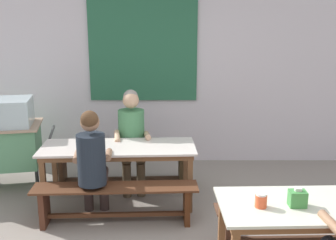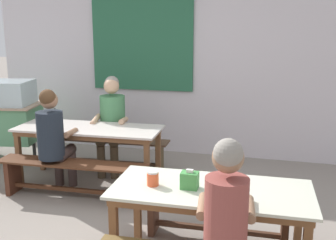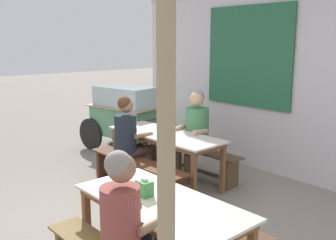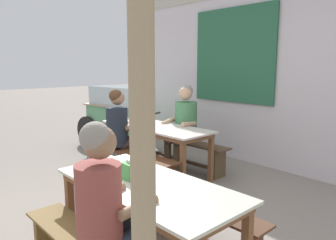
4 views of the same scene
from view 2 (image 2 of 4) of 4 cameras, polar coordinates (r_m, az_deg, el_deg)
name	(u,v)px [view 2 (image 2 of 4)]	position (r m, az deg, el deg)	size (l,w,h in m)	color
ground_plane	(105,237)	(4.07, -8.97, -16.13)	(40.00, 40.00, 0.00)	gray
backdrop_wall	(175,55)	(6.28, 1.03, 9.29)	(6.03, 0.23, 2.97)	silver
dining_table_far	(89,133)	(5.18, -11.23, -1.82)	(1.87, 0.76, 0.73)	silver
dining_table_near	(211,197)	(3.26, 6.12, -10.86)	(1.60, 0.77, 0.73)	silver
bench_far_back	(105,149)	(5.74, -9.00, -4.05)	(1.85, 0.38, 0.44)	brown
bench_far_front	(72,174)	(4.85, -13.49, -7.53)	(1.82, 0.39, 0.44)	#4E2B19
bench_near_back	(217,212)	(3.88, 6.98, -12.86)	(1.49, 0.30, 0.44)	#533323
person_near_front	(226,216)	(2.80, 8.24, -13.38)	(0.43, 0.53, 1.30)	#2C3A50
person_center_facing	(112,119)	(5.53, -8.01, 0.21)	(0.49, 0.57, 1.33)	#4C3D2A
person_left_back_turned	(53,136)	(4.89, -16.01, -2.21)	(0.44, 0.56, 1.29)	#41312E
tissue_box	(190,180)	(3.18, 3.10, -8.55)	(0.14, 0.10, 0.16)	#3F8D43
condiment_jar	(153,178)	(3.24, -2.18, -8.31)	(0.10, 0.10, 0.12)	#E0532C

